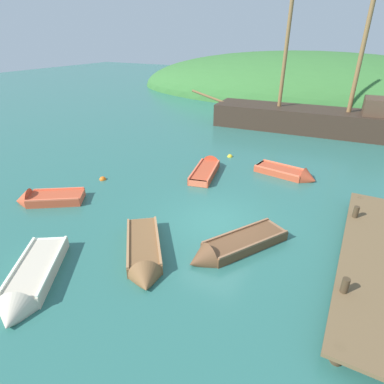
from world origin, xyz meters
TOP-DOWN VIEW (x-y plane):
  - ground_plane at (0.00, 0.00)m, footprint 120.00×120.00m
  - shore_hill at (-2.99, 33.09)m, footprint 45.74×22.69m
  - sailing_ship at (1.16, 15.72)m, footprint 17.91×4.45m
  - rowboat_far at (1.19, -1.38)m, footprint 2.86×3.86m
  - rowboat_outer_left at (-2.67, 4.58)m, footprint 1.81×3.82m
  - rowboat_portside at (-7.52, -2.05)m, footprint 3.04×2.55m
  - rowboat_near_dock at (-1.22, -3.20)m, footprint 3.09×3.51m
  - rowboat_center at (1.47, 6.09)m, footprint 3.34×1.61m
  - rowboat_outer_right at (-3.42, -5.89)m, footprint 2.90×3.65m
  - buoy_orange at (-6.96, 1.02)m, footprint 0.35×0.35m
  - buoy_yellow at (-2.44, 7.34)m, footprint 0.33×0.33m

SIDE VIEW (x-z plane):
  - ground_plane at x=0.00m, z-range 0.00..0.00m
  - shore_hill at x=-2.99m, z-range -4.98..4.98m
  - buoy_orange at x=-6.96m, z-range -0.17..0.17m
  - buoy_yellow at x=-2.44m, z-range -0.16..0.16m
  - rowboat_center at x=1.47m, z-range -0.43..0.65m
  - rowboat_far at x=1.19m, z-range -0.39..0.62m
  - rowboat_outer_left at x=-2.67m, z-range -0.38..0.61m
  - rowboat_portside at x=-7.52m, z-range -0.43..0.67m
  - rowboat_near_dock at x=-1.22m, z-range -0.39..0.66m
  - rowboat_outer_right at x=-3.42m, z-range -0.41..0.70m
  - sailing_ship at x=1.16m, z-range -6.09..7.38m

